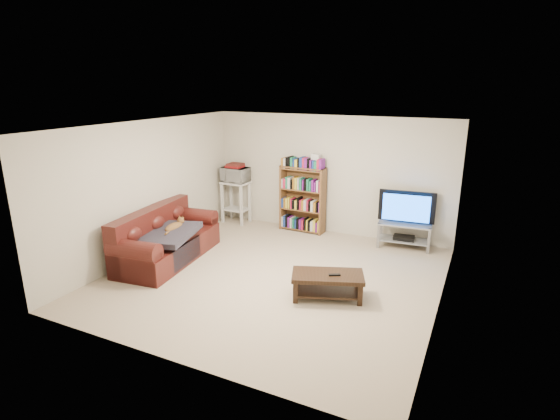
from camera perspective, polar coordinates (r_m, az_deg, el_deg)
The scene contains 19 objects.
floor at distance 7.13m, azimuth -0.68°, elevation -8.66°, with size 5.00×5.00×0.00m, color #BFAB8E.
ceiling at distance 6.49m, azimuth -0.75°, elevation 10.92°, with size 5.00×5.00×0.00m, color white.
wall_back at distance 8.96m, azimuth 6.43°, elevation 4.56°, with size 5.00×5.00×0.00m, color beige.
wall_front at distance 4.73m, azimuth -14.38°, elevation -6.76°, with size 5.00×5.00×0.00m, color beige.
wall_left at distance 8.10m, azimuth -16.77°, elevation 2.71°, with size 5.00×5.00×0.00m, color beige.
wall_right at distance 6.08m, azimuth 20.93°, elevation -2.14°, with size 5.00×5.00×0.00m, color beige.
sofa at distance 7.95m, azimuth -14.87°, elevation -4.04°, with size 1.16×2.22×0.91m.
blanket at distance 7.67m, azimuth -14.43°, elevation -3.05°, with size 0.82×1.06×0.10m, color #2C2934.
cat at distance 7.80m, azimuth -13.69°, elevation -2.20°, with size 0.23×0.58×0.17m, color brown, non-canonical shape.
coffee_table at distance 6.41m, azimuth 6.23°, elevation -9.22°, with size 1.14×0.84×0.37m.
remote at distance 6.32m, azimuth 7.13°, elevation -8.40°, with size 0.17×0.05×0.02m, color black.
tv_stand at distance 8.54m, azimuth 15.93°, elevation -2.64°, with size 1.00×0.52×0.48m.
television at distance 8.41m, azimuth 16.17°, elevation 0.27°, with size 1.03×0.14×0.60m, color black.
dvd_player at distance 8.58m, azimuth 15.86°, elevation -3.51°, with size 0.38×0.27×0.06m, color black.
bookshelf at distance 9.05m, azimuth 2.96°, elevation 1.54°, with size 0.96×0.33×1.37m.
shelf_clutter at distance 8.86m, azimuth 3.65°, elevation 6.29°, with size 0.70×0.22×0.28m.
microwave_stand at distance 9.69m, azimuth -5.79°, elevation 1.78°, with size 0.60×0.44×0.92m.
microwave at distance 9.57m, azimuth -5.87°, elevation 4.63°, with size 0.57×0.39×0.32m, color silver.
game_boxes at distance 9.54m, azimuth -5.91°, elevation 5.70°, with size 0.34×0.29×0.05m, color maroon.
Camera 1 is at (2.88, -5.79, 3.02)m, focal length 28.00 mm.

